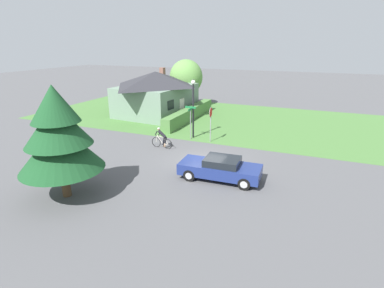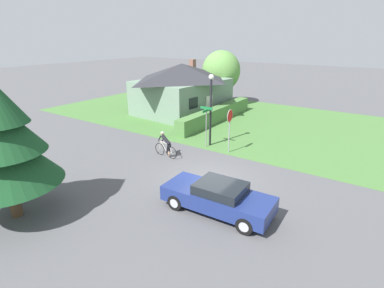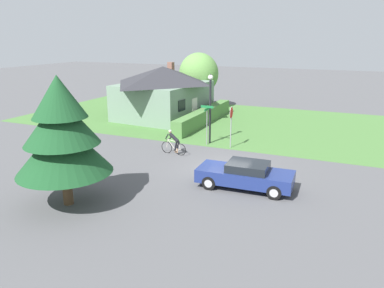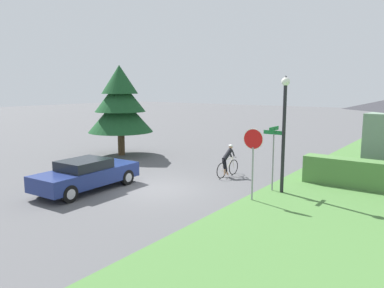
{
  "view_description": "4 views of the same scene",
  "coord_description": "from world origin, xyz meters",
  "px_view_note": "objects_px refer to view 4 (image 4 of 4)",
  "views": [
    {
      "loc": [
        -17.19,
        -6.34,
        7.44
      ],
      "look_at": [
        -0.57,
        0.61,
        1.32
      ],
      "focal_mm": 28.0,
      "sensor_mm": 36.0,
      "label": 1
    },
    {
      "loc": [
        -11.7,
        -7.02,
        6.91
      ],
      "look_at": [
        0.31,
        1.19,
        1.66
      ],
      "focal_mm": 28.0,
      "sensor_mm": 36.0,
      "label": 2
    },
    {
      "loc": [
        -18.7,
        -6.26,
        7.13
      ],
      "look_at": [
        0.24,
        2.09,
        1.15
      ],
      "focal_mm": 35.0,
      "sensor_mm": 36.0,
      "label": 3
    },
    {
      "loc": [
        10.36,
        -11.63,
        4.32
      ],
      "look_at": [
        1.11,
        1.24,
        1.89
      ],
      "focal_mm": 35.0,
      "sensor_mm": 36.0,
      "label": 4
    }
  ],
  "objects_px": {
    "sedan_left_lane": "(86,174)",
    "conifer_tall_near": "(120,104)",
    "street_name_sign": "(273,147)",
    "stop_sign": "(253,149)",
    "cyclist": "(228,161)",
    "street_lamp": "(284,120)"
  },
  "relations": [
    {
      "from": "sedan_left_lane",
      "to": "conifer_tall_near",
      "type": "bearing_deg",
      "value": 33.94
    },
    {
      "from": "sedan_left_lane",
      "to": "street_name_sign",
      "type": "height_order",
      "value": "street_name_sign"
    },
    {
      "from": "stop_sign",
      "to": "conifer_tall_near",
      "type": "xyz_separation_m",
      "value": [
        -11.14,
        3.83,
        1.28
      ]
    },
    {
      "from": "stop_sign",
      "to": "street_name_sign",
      "type": "bearing_deg",
      "value": -96.61
    },
    {
      "from": "sedan_left_lane",
      "to": "cyclist",
      "type": "height_order",
      "value": "cyclist"
    },
    {
      "from": "street_lamp",
      "to": "conifer_tall_near",
      "type": "height_order",
      "value": "conifer_tall_near"
    },
    {
      "from": "cyclist",
      "to": "stop_sign",
      "type": "relative_size",
      "value": 0.64
    },
    {
      "from": "stop_sign",
      "to": "conifer_tall_near",
      "type": "relative_size",
      "value": 0.49
    },
    {
      "from": "street_lamp",
      "to": "conifer_tall_near",
      "type": "xyz_separation_m",
      "value": [
        -11.66,
        2.16,
        0.28
      ]
    },
    {
      "from": "sedan_left_lane",
      "to": "cyclist",
      "type": "relative_size",
      "value": 2.63
    },
    {
      "from": "street_lamp",
      "to": "street_name_sign",
      "type": "bearing_deg",
      "value": 174.13
    },
    {
      "from": "stop_sign",
      "to": "street_name_sign",
      "type": "xyz_separation_m",
      "value": [
        0.08,
        1.72,
        -0.12
      ]
    },
    {
      "from": "cyclist",
      "to": "street_name_sign",
      "type": "height_order",
      "value": "street_name_sign"
    },
    {
      "from": "cyclist",
      "to": "stop_sign",
      "type": "xyz_separation_m",
      "value": [
        2.74,
        -2.83,
        1.26
      ]
    },
    {
      "from": "cyclist",
      "to": "conifer_tall_near",
      "type": "bearing_deg",
      "value": 87.96
    },
    {
      "from": "street_lamp",
      "to": "sedan_left_lane",
      "type": "bearing_deg",
      "value": -146.64
    },
    {
      "from": "stop_sign",
      "to": "street_name_sign",
      "type": "relative_size",
      "value": 1.03
    },
    {
      "from": "sedan_left_lane",
      "to": "cyclist",
      "type": "bearing_deg",
      "value": -34.44
    },
    {
      "from": "cyclist",
      "to": "street_lamp",
      "type": "distance_m",
      "value": 4.13
    },
    {
      "from": "sedan_left_lane",
      "to": "street_lamp",
      "type": "relative_size",
      "value": 0.98
    },
    {
      "from": "street_name_sign",
      "to": "sedan_left_lane",
      "type": "bearing_deg",
      "value": -144.57
    },
    {
      "from": "sedan_left_lane",
      "to": "street_name_sign",
      "type": "xyz_separation_m",
      "value": [
        6.35,
        4.52,
        1.19
      ]
    }
  ]
}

